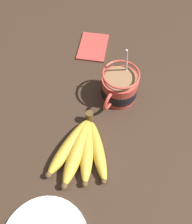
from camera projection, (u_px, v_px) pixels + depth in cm
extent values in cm
cube|color=#332319|center=(121.00, 118.00, 70.40)|extent=(135.27, 135.27, 3.35)
cylinder|color=#B23D33|center=(119.00, 88.00, 69.25)|extent=(10.00, 10.00, 7.64)
cylinder|color=black|center=(119.00, 89.00, 69.68)|extent=(10.20, 10.20, 3.31)
torus|color=#B23D33|center=(109.00, 101.00, 65.74)|extent=(5.44, 0.90, 5.44)
cylinder|color=#846042|center=(120.00, 78.00, 65.95)|extent=(8.80, 8.80, 0.40)
torus|color=#B23D33|center=(121.00, 74.00, 64.50)|extent=(10.00, 10.00, 0.60)
cylinder|color=silver|center=(126.00, 68.00, 66.44)|extent=(3.43, 0.50, 14.97)
ellipsoid|color=silver|center=(121.00, 88.00, 72.02)|extent=(3.00, 2.00, 0.80)
cylinder|color=#4C381E|center=(89.00, 116.00, 65.71)|extent=(2.00, 2.00, 3.00)
ellipsoid|color=gold|center=(69.00, 146.00, 62.00)|extent=(17.23, 3.63, 3.42)
sphere|color=#4C381E|center=(48.00, 175.00, 58.03)|extent=(1.54, 1.54, 1.54)
ellipsoid|color=gold|center=(77.00, 151.00, 61.20)|extent=(18.33, 7.70, 3.60)
sphere|color=#4C381E|center=(64.00, 186.00, 56.56)|extent=(1.62, 1.62, 1.62)
ellipsoid|color=gold|center=(87.00, 150.00, 61.49)|extent=(16.26, 10.60, 3.20)
sphere|color=#4C381E|center=(85.00, 184.00, 56.99)|extent=(1.44, 1.44, 1.44)
ellipsoid|color=gold|center=(96.00, 149.00, 61.76)|extent=(14.16, 13.17, 2.99)
sphere|color=#4C381E|center=(104.00, 181.00, 57.44)|extent=(1.35, 1.35, 1.35)
cube|color=#A33833|center=(93.00, 47.00, 83.03)|extent=(15.28, 13.06, 0.60)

